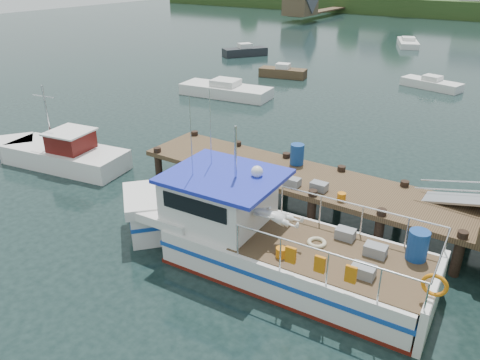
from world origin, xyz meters
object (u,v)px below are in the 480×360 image
Objects in this scene: work_boat at (60,153)px; moored_rowboat at (283,72)px; moored_b at (431,84)px; lobster_boat at (256,236)px; moored_d at (408,43)px; moored_e at (245,51)px; dock at (459,192)px; moored_a at (226,90)px.

work_boat is 1.80× the size of moored_rowboat.
work_boat reaches higher than moored_b.
lobster_boat is at bearing -108.81° from moored_b.
moored_d is 1.33× the size of moored_e.
moored_rowboat is at bearing 114.14° from lobster_boat.
dock is at bearing 36.43° from lobster_boat.
dock reaches higher than work_boat.
moored_b is (11.88, 10.74, -0.09)m from moored_a.
moored_b is 1.02× the size of moored_e.
lobster_boat is 20.83m from moored_a.
dock is at bearing -63.49° from moored_d.
moored_a is at bearing 145.84° from dock.
moored_b is (-0.98, 27.11, -0.62)m from lobster_boat.
work_boat is 1.07× the size of moored_a.
lobster_boat is 12.24m from work_boat.
moored_e is (-25.54, 26.28, -1.77)m from dock.
dock reaches higher than moored_b.
moored_b is at bearing 56.82° from work_boat.
work_boat is at bearing -86.10° from moored_d.
moored_rowboat is 10.27m from moored_e.
lobster_boat reaches higher than dock.
work_boat is 1.60× the size of moored_e.
moored_b is at bearing -60.33° from moored_d.
moored_b is at bearing 88.95° from lobster_boat.
moored_b is (-6.06, 22.92, -1.87)m from dock.
moored_b is at bearing 55.02° from moored_a.
lobster_boat is 2.42× the size of moored_b.
moored_a is 1.46× the size of moored_b.
dock is 21.76m from moored_a.
lobster_boat is 46.88m from moored_d.
moored_d is at bearing 89.82° from moored_b.
dock reaches higher than moored_d.
moored_d is at bearing 107.54° from dock.
lobster_boat is (-5.08, -4.20, -1.25)m from dock.
lobster_boat reaches higher than moored_rowboat.
moored_e is at bearing 131.21° from moored_a.
moored_a is (-0.73, 14.78, -0.16)m from work_boat.
lobster_boat is at bearing -70.98° from moored_d.
moored_rowboat is 11.82m from moored_b.
moored_e is at bearing 134.18° from dock.
dock is 2.41× the size of moored_a.
lobster_boat is 1.86× the size of moored_d.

